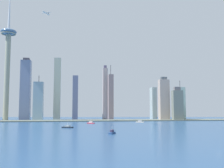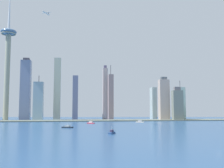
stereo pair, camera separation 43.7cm
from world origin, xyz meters
name	(u,v)px [view 1 (the left image)]	position (x,y,z in m)	size (l,w,h in m)	color
ground_plane	(219,151)	(0.00, 0.00, 0.00)	(6000.00, 6000.00, 0.00)	navy
waterfront_pier	(112,120)	(0.00, 489.24, 1.11)	(1004.78, 70.06, 2.21)	#586157
observation_tower	(8,54)	(-258.03, 517.87, 166.80)	(38.66, 38.66, 347.26)	gray
skyscraper_0	(177,105)	(166.75, 476.19, 39.78)	(26.09, 15.24, 85.17)	slate
skyscraper_1	(25,90)	(-217.34, 546.00, 78.91)	(25.51, 23.62, 161.93)	slate
skyscraper_2	(164,99)	(140.07, 501.06, 54.28)	(25.79, 18.26, 113.01)	#A8978D
skyscraper_3	(38,101)	(-182.29, 529.93, 48.87)	(24.05, 25.02, 114.34)	#7A99AC
skyscraper_4	(75,98)	(-89.24, 568.41, 59.96)	(14.51, 27.08, 119.92)	slate
skyscraper_5	(180,103)	(190.46, 514.67, 43.92)	(25.15, 14.07, 106.06)	#A1C1B8
skyscraper_6	(153,104)	(124.84, 544.83, 44.23)	(13.08, 25.63, 88.46)	#A1B3B2
skyscraper_7	(57,89)	(-138.96, 586.59, 85.65)	(17.95, 21.55, 171.30)	#A8B2A0
skyscraper_9	(105,93)	(-5.29, 580.22, 73.71)	(12.93, 20.10, 152.78)	#9C9092
skyscraper_10	(111,97)	(5.58, 545.67, 61.33)	(12.99, 23.86, 148.89)	slate
boat_0	(140,122)	(49.61, 402.37, 1.55)	(17.99, 13.15, 4.33)	beige
boat_1	(67,127)	(-104.20, 246.99, 1.47)	(18.00, 12.27, 8.17)	black
boat_2	(91,123)	(-59.98, 367.97, 1.56)	(15.82, 11.68, 8.72)	red
boat_4	(112,132)	(-52.06, 137.00, 1.76)	(10.12, 14.15, 9.06)	navy
airplane	(46,13)	(-159.77, 441.48, 249.10)	(21.38, 24.40, 7.65)	silver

